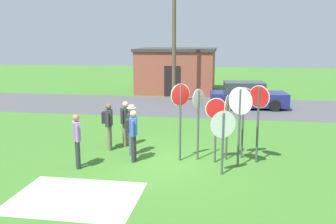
% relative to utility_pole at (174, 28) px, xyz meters
% --- Properties ---
extents(ground_plane, '(80.00, 80.00, 0.00)m').
position_rel_utility_pole_xyz_m(ground_plane, '(1.12, -10.95, -4.56)').
color(ground_plane, '#3D7528').
extents(street_asphalt, '(60.00, 6.40, 0.01)m').
position_rel_utility_pole_xyz_m(street_asphalt, '(1.12, -0.97, -4.56)').
color(street_asphalt, '#4C4C51').
rests_on(street_asphalt, ground).
extents(concrete_path, '(3.20, 2.40, 0.01)m').
position_rel_utility_pole_xyz_m(concrete_path, '(-0.56, -13.91, -4.56)').
color(concrete_path, '#ADAAA3').
rests_on(concrete_path, ground).
extents(building_background, '(5.66, 5.21, 3.22)m').
position_rel_utility_pole_xyz_m(building_background, '(-0.45, 4.93, -2.95)').
color(building_background, brown).
rests_on(building_background, ground).
extents(utility_pole, '(1.80, 0.24, 8.76)m').
position_rel_utility_pole_xyz_m(utility_pole, '(0.00, 0.00, 0.00)').
color(utility_pole, brown).
rests_on(utility_pole, ground).
extents(parked_car_on_street, '(4.43, 2.27, 1.51)m').
position_rel_utility_pole_xyz_m(parked_car_on_street, '(4.39, -1.02, -3.88)').
color(parked_car_on_street, navy).
rests_on(parked_car_on_street, ground).
extents(stop_sign_rear_left, '(0.22, 0.83, 2.16)m').
position_rel_utility_pole_xyz_m(stop_sign_rear_left, '(3.19, -10.35, -3.08)').
color(stop_sign_rear_left, '#474C4C').
rests_on(stop_sign_rear_left, ground).
extents(stop_sign_leaning_left, '(0.61, 0.42, 2.52)m').
position_rel_utility_pole_xyz_m(stop_sign_leaning_left, '(4.15, -10.53, -2.86)').
color(stop_sign_leaning_left, '#474C4C').
rests_on(stop_sign_leaning_left, ground).
extents(stop_sign_tallest, '(0.69, 0.50, 2.52)m').
position_rel_utility_pole_xyz_m(stop_sign_tallest, '(3.56, -11.02, -2.82)').
color(stop_sign_tallest, '#474C4C').
rests_on(stop_sign_tallest, ground).
extents(stop_sign_leaning_right, '(0.55, 0.49, 2.55)m').
position_rel_utility_pole_xyz_m(stop_sign_leaning_right, '(1.70, -10.69, -2.83)').
color(stop_sign_leaning_right, '#474C4C').
rests_on(stop_sign_leaning_right, ground).
extents(stop_sign_rear_right, '(0.71, 0.22, 2.38)m').
position_rel_utility_pole_xyz_m(stop_sign_rear_right, '(3.71, -10.11, -2.94)').
color(stop_sign_rear_right, '#474C4C').
rests_on(stop_sign_rear_right, ground).
extents(stop_sign_nearest, '(0.34, 0.53, 2.36)m').
position_rel_utility_pole_xyz_m(stop_sign_nearest, '(2.26, -10.50, -3.00)').
color(stop_sign_nearest, '#474C4C').
rests_on(stop_sign_nearest, ground).
extents(stop_sign_center_cluster, '(0.68, 0.18, 2.11)m').
position_rel_utility_pole_xyz_m(stop_sign_center_cluster, '(2.83, -10.67, -3.14)').
color(stop_sign_center_cluster, '#474C4C').
rests_on(stop_sign_center_cluster, ground).
extents(stop_sign_far_back, '(0.72, 0.38, 1.92)m').
position_rel_utility_pole_xyz_m(stop_sign_far_back, '(3.07, -11.73, -3.26)').
color(stop_sign_far_back, '#474C4C').
rests_on(stop_sign_far_back, ground).
extents(person_near_signs, '(0.32, 0.55, 1.69)m').
position_rel_utility_pole_xyz_m(person_near_signs, '(-0.48, -9.37, -3.61)').
color(person_near_signs, '#7A6B56').
rests_on(person_near_signs, ground).
extents(person_in_teal, '(0.40, 0.56, 1.69)m').
position_rel_utility_pole_xyz_m(person_in_teal, '(-0.97, -9.90, -3.58)').
color(person_in_teal, '#7A6B56').
rests_on(person_in_teal, ground).
extents(person_in_dark_shirt, '(0.39, 0.57, 1.69)m').
position_rel_utility_pole_xyz_m(person_in_dark_shirt, '(0.20, -10.99, -3.58)').
color(person_in_dark_shirt, '#2D2D33').
rests_on(person_in_dark_shirt, ground).
extents(person_on_left, '(0.31, 0.57, 1.74)m').
position_rel_utility_pole_xyz_m(person_on_left, '(-0.01, -10.33, -3.58)').
color(person_on_left, '#4C5670').
rests_on(person_on_left, ground).
extents(person_in_blue, '(0.36, 0.52, 1.69)m').
position_rel_utility_pole_xyz_m(person_in_blue, '(-1.34, -11.84, -3.61)').
color(person_in_blue, '#2D2D33').
rests_on(person_in_blue, ground).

